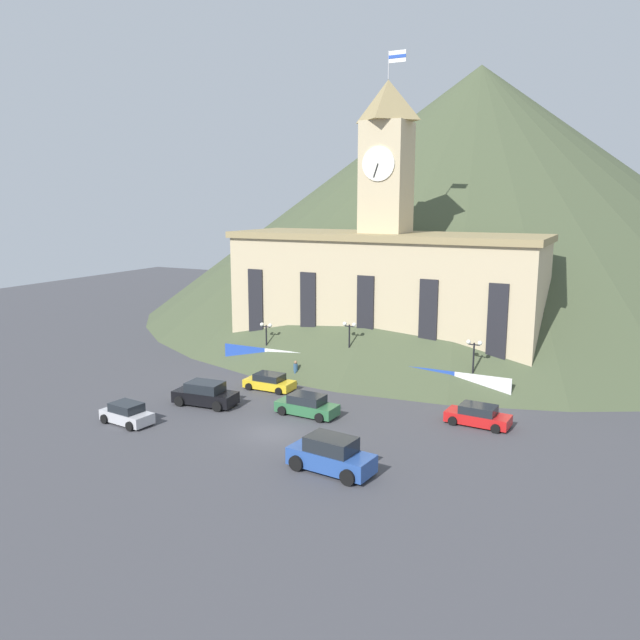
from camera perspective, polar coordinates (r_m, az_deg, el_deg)
The scene contains 14 objects.
ground_plane at distance 42.98m, azimuth -4.44°, elevation -10.26°, with size 160.00×160.00×0.00m, color #424247.
civic_building at distance 59.34m, azimuth 5.89°, elevation 2.77°, with size 29.31×9.61×28.46m.
banner_fence at distance 54.08m, azimuth 3.02°, elevation -4.65°, with size 26.67×0.12×2.03m.
hillside_backdrop at distance 92.89m, azimuth 14.09°, elevation 11.42°, with size 92.22×92.22×33.73m, color #424C33.
street_lamp_center at distance 58.30m, azimuth -4.94°, elevation -1.34°, with size 1.26×0.36×4.29m.
street_lamp_right at distance 54.29m, azimuth 2.70°, elevation -1.66°, with size 1.26×0.36×5.11m.
street_lamp_far_left at distance 51.02m, azimuth 13.87°, elevation -3.15°, with size 1.26×0.36×4.61m.
car_blue_van at distance 36.89m, azimuth 1.02°, elevation -12.29°, with size 5.29×2.83×2.10m.
car_red_sedan at distance 45.44m, azimuth 14.24°, elevation -8.49°, with size 4.50×2.35×1.45m.
car_green_wagon at distance 46.04m, azimuth -1.20°, elevation -7.83°, with size 4.67×2.29×1.55m.
car_silver_hatch at distance 46.41m, azimuth -17.25°, elevation -8.21°, with size 4.06×2.36×1.50m.
car_black_suv at distance 49.00m, azimuth -10.44°, elevation -6.70°, with size 5.06×2.72×1.80m.
car_yellow_coupe at distance 52.24m, azimuth -4.65°, elevation -5.68°, with size 4.21×2.15×1.35m.
pedestrian at distance 54.57m, azimuth -2.24°, elevation -4.56°, with size 0.45×0.45×1.76m.
Camera 1 is at (20.98, -34.17, 15.48)m, focal length 35.00 mm.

